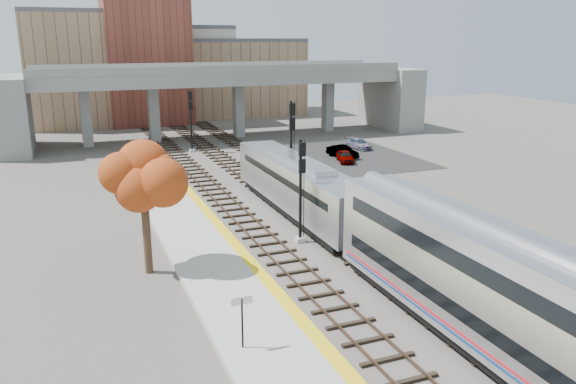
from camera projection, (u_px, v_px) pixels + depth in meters
name	position (u px, v px, depth m)	size (l,w,h in m)	color
ground	(353.00, 269.00, 31.87)	(160.00, 160.00, 0.00)	#47423D
platform	(230.00, 286.00, 29.23)	(4.50, 60.00, 0.35)	#9E9E99
yellow_strip	(265.00, 277.00, 29.86)	(0.70, 60.00, 0.01)	yellow
tracks	(287.00, 207.00, 43.37)	(10.70, 95.00, 0.25)	black
overpass	(223.00, 93.00, 72.37)	(54.00, 12.00, 9.50)	slate
buildings_far	(164.00, 69.00, 89.82)	(43.00, 21.00, 20.60)	#9E795B
parking_lot	(345.00, 157.00, 61.94)	(14.00, 18.00, 0.04)	black
locomotive	(298.00, 185.00, 41.01)	(3.02, 19.05, 4.10)	#A8AAB2
coach	(536.00, 316.00, 20.63)	(3.03, 25.00, 5.00)	#A8AAB2
signal_mast_near	(301.00, 194.00, 35.18)	(0.60, 0.64, 6.66)	#9E9E99
signal_mast_mid	(291.00, 146.00, 46.89)	(0.60, 0.64, 7.68)	#9E9E99
signal_mast_far	(191.00, 122.00, 63.60)	(0.60, 0.64, 7.02)	#9E9E99
station_sign	(242.00, 311.00, 22.71)	(0.90, 0.08, 2.27)	black
tree	(143.00, 183.00, 30.04)	(3.60, 3.60, 6.94)	#382619
car_a	(345.00, 156.00, 58.89)	(1.45, 3.61, 1.23)	#99999E
car_b	(342.00, 152.00, 61.12)	(1.40, 4.03, 1.33)	#99999E
car_c	(359.00, 144.00, 66.13)	(1.62, 3.99, 1.16)	#99999E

